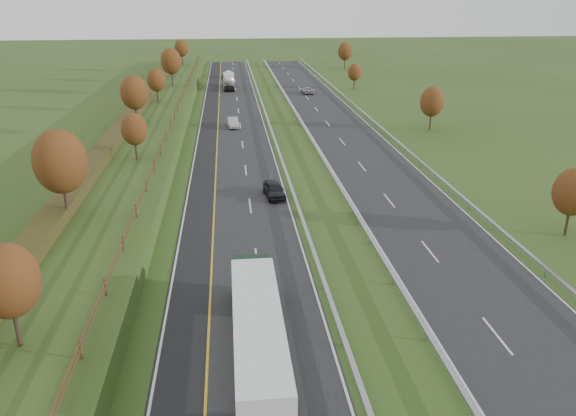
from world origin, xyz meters
name	(u,v)px	position (x,y,z in m)	size (l,w,h in m)	color
ground	(294,151)	(8.00, 55.00, 0.00)	(400.00, 400.00, 0.00)	#2F4A1A
near_carriageway	(233,143)	(0.00, 60.00, 0.02)	(10.50, 200.00, 0.04)	black
far_carriageway	(350,140)	(16.50, 60.00, 0.02)	(10.50, 200.00, 0.04)	black
hard_shoulder	(206,144)	(-3.75, 60.00, 0.02)	(3.00, 200.00, 0.04)	black
lane_markings	(279,142)	(6.40, 59.88, 0.05)	(26.75, 200.00, 0.01)	silver
embankment_left	(138,139)	(-13.00, 60.00, 1.00)	(12.00, 200.00, 2.00)	#2F4A1A
hedge_left	(121,128)	(-15.00, 60.00, 2.55)	(2.20, 180.00, 1.10)	#343616
fence_left	(170,126)	(-8.50, 59.59, 2.73)	(0.12, 189.06, 1.20)	#422B19
median_barrier_near	(274,138)	(5.70, 60.00, 0.61)	(0.32, 200.00, 0.71)	#919399
median_barrier_far	(310,137)	(10.80, 60.00, 0.61)	(0.32, 200.00, 0.71)	#919399
outer_barrier_far	(390,135)	(22.30, 60.00, 0.62)	(0.32, 200.00, 0.71)	#919399
trees_left	(133,104)	(-12.64, 56.63, 6.37)	(6.64, 164.30, 7.66)	#2D2116
trees_far	(387,79)	(29.80, 89.21, 4.25)	(8.45, 118.60, 7.12)	#2D2116
box_lorry	(257,332)	(0.58, 9.49, 2.33)	(2.58, 16.28, 4.06)	black
road_tanker	(229,80)	(-0.16, 108.98, 1.86)	(2.40, 11.22, 3.46)	silver
car_dark_near	(274,190)	(3.82, 37.36, 0.82)	(1.83, 4.56, 1.55)	black
car_silver_mid	(233,122)	(0.11, 70.02, 0.78)	(1.57, 4.51, 1.49)	#A5A5A9
car_small_far	(227,75)	(-0.39, 125.27, 0.82)	(2.18, 5.36, 1.56)	#121F3B
car_oncoming	(307,90)	(16.03, 100.17, 0.70)	(2.20, 4.78, 1.33)	#AEAEB3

